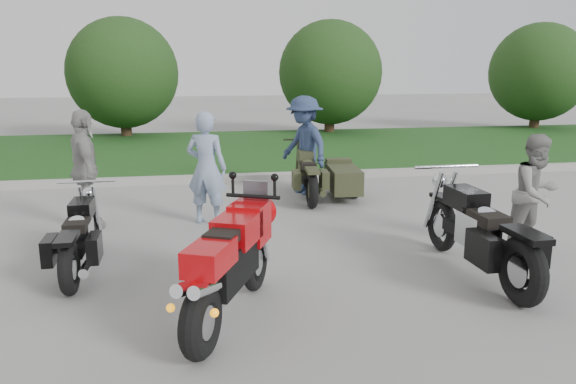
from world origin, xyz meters
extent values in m
plane|color=#979792|center=(0.00, 0.00, 0.00)|extent=(80.00, 80.00, 0.00)
cube|color=#A09D97|center=(0.00, 6.00, 0.07)|extent=(60.00, 0.30, 0.15)
cube|color=#25571E|center=(0.00, 10.15, 0.07)|extent=(60.00, 8.00, 0.14)
cylinder|color=#3F2B1C|center=(-3.00, 13.50, 0.60)|extent=(0.36, 0.36, 1.20)
sphere|color=#1E3613|center=(-3.00, 13.50, 2.20)|extent=(3.60, 3.60, 3.60)
cylinder|color=#3F2B1C|center=(4.00, 13.50, 0.60)|extent=(0.36, 0.36, 1.20)
sphere|color=#1E3613|center=(4.00, 13.50, 2.20)|extent=(3.60, 3.60, 3.60)
cylinder|color=#3F2B1C|center=(12.00, 13.50, 0.60)|extent=(0.36, 0.36, 1.20)
sphere|color=#1E3613|center=(12.00, 13.50, 2.20)|extent=(3.60, 3.60, 3.60)
torus|color=black|center=(-0.83, -1.46, 0.33)|extent=(0.46, 0.69, 0.66)
torus|color=black|center=(-0.20, -0.04, 0.32)|extent=(0.38, 0.64, 0.64)
cube|color=black|center=(-0.53, -0.80, 0.59)|extent=(0.67, 1.00, 0.38)
cube|color=#B0070B|center=(-0.43, -0.57, 0.88)|extent=(0.57, 0.69, 0.28)
cube|color=#B0070B|center=(-0.73, -1.24, 0.84)|extent=(0.53, 0.67, 0.24)
cube|color=black|center=(-0.59, -0.93, 0.92)|extent=(0.41, 0.46, 0.11)
cube|color=#B0070B|center=(-0.27, -0.21, 0.84)|extent=(0.51, 0.54, 0.43)
cylinder|color=silver|center=(-0.92, -1.48, 0.66)|extent=(0.31, 0.50, 0.23)
cylinder|color=silver|center=(-0.78, -1.54, 0.66)|extent=(0.31, 0.50, 0.23)
torus|color=black|center=(-2.22, 0.17, 0.31)|extent=(0.17, 0.63, 0.63)
torus|color=black|center=(-2.24, 1.69, 0.29)|extent=(0.12, 0.59, 0.59)
cube|color=black|center=(-2.23, 0.93, 0.39)|extent=(0.22, 1.11, 0.13)
cube|color=silver|center=(-2.23, 0.93, 0.46)|extent=(0.28, 0.42, 0.32)
cube|color=black|center=(-2.24, 1.21, 0.72)|extent=(0.27, 0.51, 0.20)
cube|color=black|center=(-2.23, 0.79, 0.63)|extent=(0.27, 0.46, 0.11)
cube|color=black|center=(-2.22, 0.17, 0.64)|extent=(0.21, 0.51, 0.06)
cylinder|color=silver|center=(-2.06, 0.61, 0.26)|extent=(0.11, 1.01, 0.09)
torus|color=black|center=(2.50, -0.93, 0.38)|extent=(0.21, 0.76, 0.76)
torus|color=black|center=(2.45, 0.90, 0.36)|extent=(0.15, 0.71, 0.71)
cube|color=black|center=(2.47, -0.02, 0.47)|extent=(0.28, 1.34, 0.16)
cube|color=silver|center=(2.47, -0.02, 0.56)|extent=(0.35, 0.51, 0.39)
cube|color=black|center=(2.47, 0.32, 0.87)|extent=(0.33, 0.62, 0.24)
cube|color=black|center=(2.48, -0.18, 0.76)|extent=(0.33, 0.56, 0.13)
cube|color=black|center=(2.50, -0.93, 0.78)|extent=(0.26, 0.62, 0.07)
cylinder|color=silver|center=(2.68, -0.40, 0.31)|extent=(0.14, 1.22, 0.11)
torus|color=black|center=(1.20, 3.44, 0.33)|extent=(0.22, 0.67, 0.66)
torus|color=black|center=(1.34, 5.03, 0.31)|extent=(0.17, 0.63, 0.62)
cube|color=black|center=(1.27, 4.23, 0.41)|extent=(0.31, 1.18, 0.14)
cube|color=#333720|center=(1.27, 4.23, 0.48)|extent=(0.33, 0.46, 0.34)
cube|color=#333720|center=(1.29, 4.52, 0.75)|extent=(0.31, 0.55, 0.21)
cube|color=black|center=(1.26, 4.09, 0.66)|extent=(0.31, 0.51, 0.12)
cube|color=#333720|center=(1.20, 3.44, 0.68)|extent=(0.26, 0.55, 0.06)
cylinder|color=#333720|center=(1.41, 3.88, 0.27)|extent=(0.19, 1.07, 0.10)
cube|color=#333720|center=(1.94, 4.08, 0.39)|extent=(0.64, 1.30, 0.44)
torus|color=black|center=(2.18, 4.06, 0.27)|extent=(0.16, 0.55, 0.54)
imported|color=#8799B8|center=(-0.64, 2.80, 0.89)|extent=(0.77, 0.65, 1.79)
imported|color=gray|center=(3.69, 0.72, 0.79)|extent=(0.91, 0.80, 1.59)
imported|color=navy|center=(1.30, 4.62, 0.95)|extent=(1.17, 1.41, 1.90)
imported|color=#979591|center=(-2.46, 2.86, 0.91)|extent=(0.77, 1.16, 1.83)
camera|label=1|loc=(-0.84, -5.94, 2.48)|focal=35.00mm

